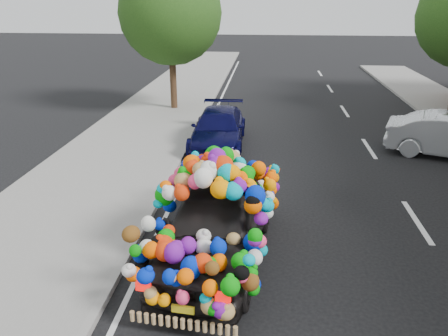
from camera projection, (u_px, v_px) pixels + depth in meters
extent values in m
plane|color=black|center=(254.00, 214.00, 9.99)|extent=(100.00, 100.00, 0.00)
cube|color=gray|center=(73.00, 204.00, 10.35)|extent=(4.00, 60.00, 0.12)
cube|color=gray|center=(154.00, 207.00, 10.17)|extent=(0.15, 60.00, 0.13)
cylinder|color=#332114|center=(173.00, 79.00, 18.62)|extent=(0.28, 0.28, 2.73)
sphere|color=#164111|center=(170.00, 13.00, 17.64)|extent=(4.20, 4.20, 4.20)
imported|color=black|center=(217.00, 223.00, 8.12)|extent=(2.19, 4.44, 1.46)
cube|color=red|center=(143.00, 286.00, 6.25)|extent=(0.23, 0.08, 0.14)
cube|color=red|center=(223.00, 297.00, 6.03)|extent=(0.23, 0.08, 0.14)
cube|color=yellow|center=(183.00, 309.00, 6.24)|extent=(0.34, 0.08, 0.12)
imported|color=#060632|center=(218.00, 129.00, 14.31)|extent=(1.70, 4.12, 1.19)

